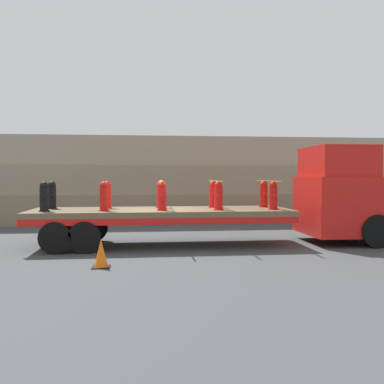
{
  "coord_description": "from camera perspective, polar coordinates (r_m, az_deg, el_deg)",
  "views": [
    {
      "loc": [
        -0.54,
        -13.83,
        2.24
      ],
      "look_at": [
        1.0,
        0.0,
        1.74
      ],
      "focal_mm": 40.0,
      "sensor_mm": 36.0,
      "label": 1
    }
  ],
  "objects": [
    {
      "name": "ground_plane",
      "position": [
        14.02,
        -4.09,
        -7.12
      ],
      "size": [
        120.0,
        120.0,
        0.0
      ],
      "primitive_type": "plane",
      "color": "#3F4244"
    },
    {
      "name": "rock_cliff",
      "position": [
        21.39,
        -4.9,
        1.63
      ],
      "size": [
        60.0,
        3.3,
        4.15
      ],
      "color": "#84755B",
      "rests_on": "ground_plane"
    },
    {
      "name": "truck_cab",
      "position": [
        15.43,
        19.82,
        -0.42
      ],
      "size": [
        2.71,
        2.73,
        3.24
      ],
      "color": "red",
      "rests_on": "ground_plane"
    },
    {
      "name": "flatbed_trailer",
      "position": [
        13.89,
        -6.5,
        -3.25
      ],
      "size": [
        8.31,
        2.63,
        1.19
      ],
      "color": "brown",
      "rests_on": "ground_plane"
    },
    {
      "name": "fire_hydrant_black_near_0",
      "position": [
        13.63,
        -19.12,
        -0.62
      ],
      "size": [
        0.33,
        0.48,
        0.91
      ],
      "color": "black",
      "rests_on": "flatbed_trailer"
    },
    {
      "name": "fire_hydrant_black_far_0",
      "position": [
        14.71,
        -18.16,
        -0.42
      ],
      "size": [
        0.33,
        0.48,
        0.91
      ],
      "color": "black",
      "rests_on": "flatbed_trailer"
    },
    {
      "name": "fire_hydrant_red_near_1",
      "position": [
        13.35,
        -11.66,
        -0.6
      ],
      "size": [
        0.33,
        0.48,
        0.91
      ],
      "color": "red",
      "rests_on": "flatbed_trailer"
    },
    {
      "name": "fire_hydrant_red_far_1",
      "position": [
        14.45,
        -11.25,
        -0.4
      ],
      "size": [
        0.33,
        0.48,
        0.91
      ],
      "color": "red",
      "rests_on": "flatbed_trailer"
    },
    {
      "name": "fire_hydrant_red_near_2",
      "position": [
        13.3,
        -4.01,
        -0.58
      ],
      "size": [
        0.33,
        0.48,
        0.91
      ],
      "color": "red",
      "rests_on": "flatbed_trailer"
    },
    {
      "name": "fire_hydrant_red_far_2",
      "position": [
        14.41,
        -4.19,
        -0.37
      ],
      "size": [
        0.33,
        0.48,
        0.91
      ],
      "color": "red",
      "rests_on": "flatbed_trailer"
    },
    {
      "name": "fire_hydrant_red_near_3",
      "position": [
        13.49,
        3.55,
        -0.54
      ],
      "size": [
        0.33,
        0.48,
        0.91
      ],
      "color": "red",
      "rests_on": "flatbed_trailer"
    },
    {
      "name": "fire_hydrant_red_far_3",
      "position": [
        14.59,
        2.8,
        -0.34
      ],
      "size": [
        0.33,
        0.48,
        0.91
      ],
      "color": "red",
      "rests_on": "flatbed_trailer"
    },
    {
      "name": "fire_hydrant_red_near_4",
      "position": [
        13.91,
        10.79,
        -0.49
      ],
      "size": [
        0.33,
        0.48,
        0.91
      ],
      "color": "red",
      "rests_on": "flatbed_trailer"
    },
    {
      "name": "fire_hydrant_red_far_4",
      "position": [
        14.97,
        9.53,
        -0.3
      ],
      "size": [
        0.33,
        0.48,
        0.91
      ],
      "color": "red",
      "rests_on": "flatbed_trailer"
    },
    {
      "name": "cargo_strap_rear",
      "position": [
        13.84,
        -4.11,
        1.48
      ],
      "size": [
        0.05,
        2.73,
        0.01
      ],
      "color": "yellow",
      "rests_on": "fire_hydrant_red_near_2"
    },
    {
      "name": "cargo_strap_middle",
      "position": [
        14.02,
        3.17,
        1.49
      ],
      "size": [
        0.05,
        2.73,
        0.01
      ],
      "color": "yellow",
      "rests_on": "fire_hydrant_red_near_3"
    },
    {
      "name": "cargo_strap_front",
      "position": [
        14.42,
        10.15,
        1.48
      ],
      "size": [
        0.05,
        2.73,
        0.01
      ],
      "color": "yellow",
      "rests_on": "fire_hydrant_red_near_4"
    },
    {
      "name": "traffic_cone",
      "position": [
        10.85,
        -12.03,
        -8.03
      ],
      "size": [
        0.43,
        0.43,
        0.71
      ],
      "color": "black",
      "rests_on": "ground_plane"
    }
  ]
}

